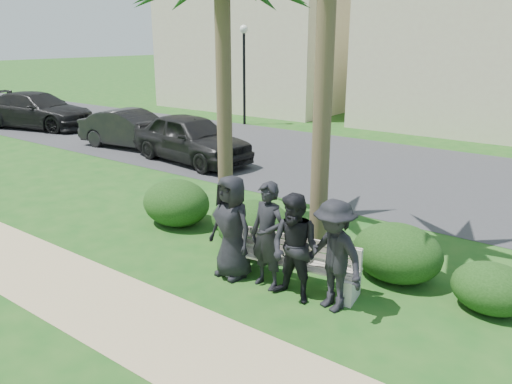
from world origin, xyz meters
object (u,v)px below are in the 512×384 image
man_d (334,256)px  car_c (38,110)px  park_bench (292,265)px  car_b (132,129)px  car_a (191,138)px  street_lamp (244,57)px  man_b (268,236)px  man_c (295,249)px  man_a (232,227)px

man_d → car_c: (-17.48, 5.78, -0.07)m
park_bench → car_b: size_ratio=0.55×
park_bench → car_a: 8.70m
street_lamp → man_b: (9.76, -11.89, -2.08)m
man_d → car_a: 9.54m
street_lamp → car_a: street_lamp is taller
street_lamp → man_c: street_lamp is taller
man_c → car_c: bearing=163.0°
man_b → man_d: bearing=7.9°
park_bench → man_c: (0.28, -0.38, 0.49)m
park_bench → car_a: size_ratio=0.50×
man_b → man_d: size_ratio=1.03×
park_bench → car_b: bearing=143.6°
park_bench → car_c: 17.53m
street_lamp → man_d: bearing=-47.4°
man_b → car_a: (-6.77, 5.33, -0.11)m
man_a → man_b: 0.68m
man_a → park_bench: bearing=26.0°
man_a → car_c: size_ratio=0.33×
man_a → car_a: 8.13m
man_a → car_a: size_ratio=0.39×
man_a → man_d: size_ratio=1.04×
park_bench → man_c: man_c is taller
man_b → man_d: (1.14, 0.01, -0.03)m
street_lamp → man_b: street_lamp is taller
car_a → park_bench: bearing=-118.6°
man_a → man_c: 1.25m
man_d → car_b: man_d is taller
street_lamp → man_a: size_ratio=2.48×
park_bench → man_b: bearing=-145.4°
man_b → park_bench: bearing=50.6°
man_b → man_c: bearing=-2.9°
car_a → man_a: bearing=-124.4°
car_c → man_d: bearing=-123.8°
park_bench → man_a: size_ratio=1.28×
park_bench → man_c: size_ratio=1.33×
street_lamp → man_d: size_ratio=2.57×
park_bench → man_a: (-0.97, -0.33, 0.52)m
car_a → car_c: size_ratio=0.84×
man_b → car_a: size_ratio=0.39×
street_lamp → park_bench: street_lamp is taller
man_c → man_d: size_ratio=1.00×
park_bench → car_a: (-7.06, 5.06, 0.41)m
park_bench → man_b: (-0.29, -0.28, 0.52)m
man_d → man_a: bearing=-160.8°
man_d → car_c: size_ratio=0.32×
street_lamp → man_b: 15.52m
street_lamp → man_a: 15.14m
street_lamp → park_bench: size_ratio=1.94×
car_c → park_bench: bearing=-123.8°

